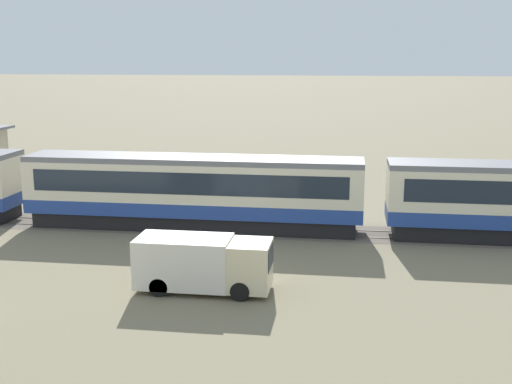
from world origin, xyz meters
name	(u,v)px	position (x,y,z in m)	size (l,w,h in m)	color
passenger_train	(198,189)	(-20.49, 0.54, 2.32)	(102.42, 3.12, 4.19)	#234293
railway_track	(211,228)	(-19.73, 0.54, 0.01)	(139.42, 3.60, 0.04)	#665B51
delivery_truck_cream	(203,263)	(-17.93, -9.37, 1.23)	(5.73, 2.14, 2.31)	beige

